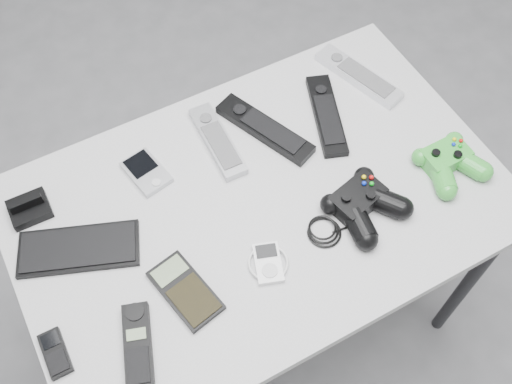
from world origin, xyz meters
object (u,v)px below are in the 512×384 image
desk (260,215)px  cordless_handset (138,345)px  remote_silver_a (217,140)px  calculator (185,290)px  controller_green (450,161)px  mp3_player (268,263)px  pda_keyboard (79,248)px  remote_black_b (327,115)px  remote_black_a (265,128)px  remote_silver_b (359,75)px  pda (146,172)px  controller_black (363,203)px  mobile_phone (55,353)px

desk → cordless_handset: size_ratio=6.50×
remote_silver_a → calculator: (-0.21, -0.29, -0.00)m
cordless_handset → controller_green: bearing=22.6°
desk → mp3_player: bearing=-112.4°
mp3_player → remote_silver_a: bearing=101.4°
pda_keyboard → remote_silver_a: remote_silver_a is taller
desk → pda_keyboard: (-0.38, 0.07, 0.07)m
remote_black_b → calculator: bearing=-132.8°
remote_black_a → remote_black_b: 0.15m
cordless_handset → controller_green: (0.75, 0.05, 0.01)m
remote_black_a → remote_black_b: size_ratio=1.07×
desk → remote_silver_a: 0.19m
remote_black_b → pda_keyboard: bearing=-154.8°
remote_black_a → remote_silver_b: (0.28, 0.03, -0.00)m
remote_black_a → controller_green: (0.31, -0.28, 0.01)m
desk → pda: pda is taller
pda → desk: bearing=-55.1°
calculator → remote_silver_b: bearing=15.0°
remote_black_a → remote_black_b: bearing=-35.0°
remote_silver_b → pda_keyboard: bearing=171.7°
pda_keyboard → calculator: bearing=-29.5°
remote_black_b → remote_silver_b: (0.13, 0.07, 0.00)m
cordless_handset → controller_black: controller_black is taller
pda_keyboard → mp3_player: 0.38m
pda → remote_black_b: remote_black_b is taller
remote_black_b → calculator: (-0.47, -0.24, -0.00)m
remote_black_a → controller_green: 0.41m
mp3_player → desk: bearing=87.2°
remote_silver_b → controller_green: size_ratio=1.54×
remote_silver_b → mobile_phone: (-0.86, -0.30, -0.00)m
pda → remote_black_b: 0.43m
calculator → controller_green: bearing=-12.4°
desk → remote_silver_a: size_ratio=4.94×
controller_black → remote_silver_a: bearing=109.4°
remote_black_b → remote_black_a: bearing=-171.9°
cordless_handset → controller_black: bearing=24.3°
mp3_player → controller_green: (0.46, 0.02, 0.02)m
remote_black_a → cordless_handset: (-0.45, -0.33, -0.00)m
controller_black → remote_silver_b: bearing=44.4°
desk → mobile_phone: 0.50m
cordless_handset → desk: bearing=44.7°
remote_black_b → mobile_phone: size_ratio=2.54×
pda → remote_black_a: 0.28m
remote_black_a → mp3_player: 0.33m
remote_silver_a → cordless_handset: cordless_handset is taller
pda_keyboard → controller_black: bearing=2.2°
pda → remote_silver_a: 0.17m
desk → calculator: 0.26m
pda_keyboard → remote_silver_a: size_ratio=1.15×
remote_black_a → remote_silver_b: size_ratio=1.06×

